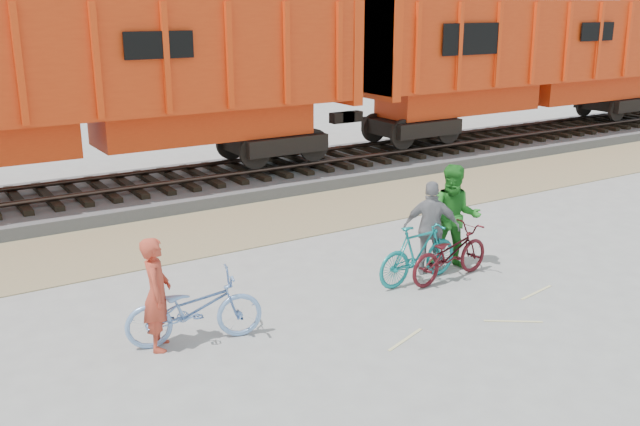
# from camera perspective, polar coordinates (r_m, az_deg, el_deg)

# --- Properties ---
(ground) EXTENTS (120.00, 120.00, 0.00)m
(ground) POSITION_cam_1_polar(r_m,az_deg,el_deg) (11.77, 8.21, -7.38)
(ground) COLOR #9E9E99
(ground) RESTS_ON ground
(gravel_strip) EXTENTS (120.00, 3.00, 0.02)m
(gravel_strip) POSITION_cam_1_polar(r_m,az_deg,el_deg) (16.07, -4.51, -0.68)
(gravel_strip) COLOR #9D8761
(gravel_strip) RESTS_ON ground
(ballast_bed) EXTENTS (120.00, 4.00, 0.30)m
(ballast_bed) POSITION_cam_1_polar(r_m,az_deg,el_deg) (19.09, -9.44, 2.33)
(ballast_bed) COLOR slate
(ballast_bed) RESTS_ON ground
(track) EXTENTS (120.00, 2.60, 0.24)m
(track) POSITION_cam_1_polar(r_m,az_deg,el_deg) (19.02, -9.49, 3.28)
(track) COLOR black
(track) RESTS_ON ballast_bed
(hopper_car_center) EXTENTS (14.00, 3.13, 4.65)m
(hopper_car_center) POSITION_cam_1_polar(r_m,az_deg,el_deg) (17.72, -18.67, 10.02)
(hopper_car_center) COLOR black
(hopper_car_center) RESTS_ON track
(hopper_car_right) EXTENTS (14.00, 3.13, 4.65)m
(hopper_car_right) POSITION_cam_1_polar(r_m,az_deg,el_deg) (25.78, 16.36, 11.94)
(hopper_car_right) COLOR black
(hopper_car_right) RESTS_ON track
(bicycle_blue) EXTENTS (2.07, 1.14, 1.03)m
(bicycle_blue) POSITION_cam_1_polar(r_m,az_deg,el_deg) (10.45, -10.03, -7.54)
(bicycle_blue) COLOR #769ED9
(bicycle_blue) RESTS_ON ground
(bicycle_teal) EXTENTS (1.80, 0.61, 1.06)m
(bicycle_teal) POSITION_cam_1_polar(r_m,az_deg,el_deg) (12.56, 7.86, -3.21)
(bicycle_teal) COLOR #148385
(bicycle_teal) RESTS_ON ground
(bicycle_maroon) EXTENTS (1.91, 0.84, 0.97)m
(bicycle_maroon) POSITION_cam_1_polar(r_m,az_deg,el_deg) (12.78, 10.34, -3.20)
(bicycle_maroon) COLOR #460F14
(bicycle_maroon) RESTS_ON ground
(person_solo) EXTENTS (0.60, 0.71, 1.65)m
(person_solo) POSITION_cam_1_polar(r_m,az_deg,el_deg) (10.26, -12.92, -6.31)
(person_solo) COLOR #B53B28
(person_solo) RESTS_ON ground
(person_man) EXTENTS (1.20, 1.16, 1.95)m
(person_man) POSITION_cam_1_polar(r_m,az_deg,el_deg) (13.20, 10.71, -0.35)
(person_man) COLOR #227923
(person_man) RESTS_ON ground
(person_woman) EXTENTS (1.06, 0.94, 1.72)m
(person_woman) POSITION_cam_1_polar(r_m,az_deg,el_deg) (12.88, 8.90, -1.21)
(person_woman) COLOR gray
(person_woman) RESTS_ON ground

